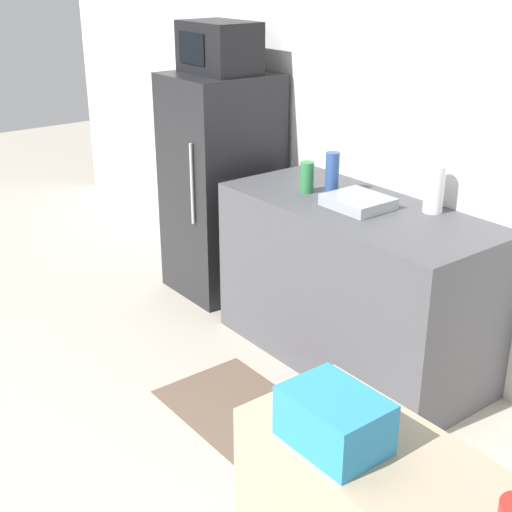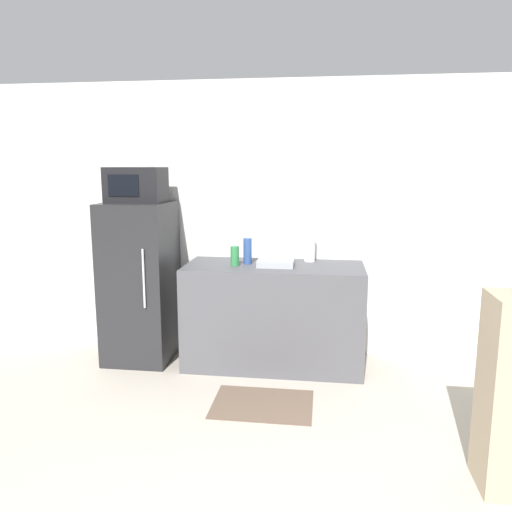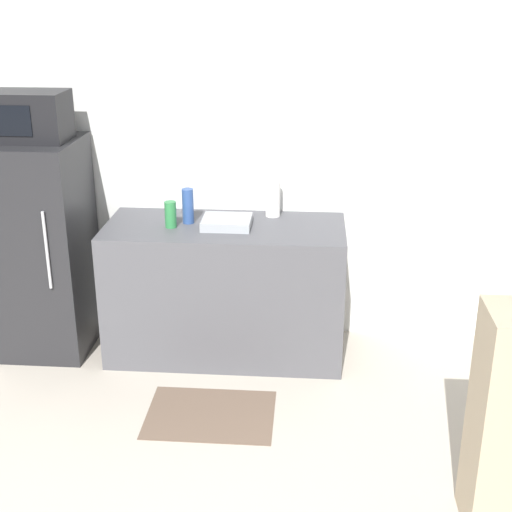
% 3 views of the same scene
% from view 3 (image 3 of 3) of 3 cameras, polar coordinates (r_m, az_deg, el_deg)
% --- Properties ---
extents(wall_back, '(8.00, 0.06, 2.60)m').
position_cam_3_polar(wall_back, '(5.01, -2.68, 7.86)').
color(wall_back, silver).
rests_on(wall_back, ground_plane).
extents(refrigerator, '(0.60, 0.68, 1.48)m').
position_cam_3_polar(refrigerator, '(5.10, -16.70, 0.65)').
color(refrigerator, '#232326').
rests_on(refrigerator, ground_plane).
extents(microwave, '(0.51, 0.34, 0.32)m').
position_cam_3_polar(microwave, '(4.87, -17.83, 10.61)').
color(microwave, black).
rests_on(microwave, refrigerator).
extents(counter, '(1.60, 0.70, 0.93)m').
position_cam_3_polar(counter, '(4.91, -2.45, -2.71)').
color(counter, '#4C4C51').
rests_on(counter, ground_plane).
extents(sink_basin, '(0.32, 0.28, 0.06)m').
position_cam_3_polar(sink_basin, '(4.72, -2.35, 2.71)').
color(sink_basin, '#9EA3A8').
rests_on(sink_basin, counter).
extents(bottle_tall, '(0.08, 0.08, 0.24)m').
position_cam_3_polar(bottle_tall, '(4.78, -5.47, 4.00)').
color(bottle_tall, '#2D4C8C').
rests_on(bottle_tall, counter).
extents(bottle_short, '(0.08, 0.08, 0.17)m').
position_cam_3_polar(bottle_short, '(4.72, -6.85, 3.32)').
color(bottle_short, '#2D7F42').
rests_on(bottle_short, counter).
extents(paper_towel_roll, '(0.10, 0.10, 0.25)m').
position_cam_3_polar(paper_towel_roll, '(4.90, 1.36, 4.61)').
color(paper_towel_roll, white).
rests_on(paper_towel_roll, counter).
extents(kitchen_rug, '(0.77, 0.57, 0.01)m').
position_cam_3_polar(kitchen_rug, '(4.42, -3.67, -12.51)').
color(kitchen_rug, brown).
rests_on(kitchen_rug, ground_plane).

